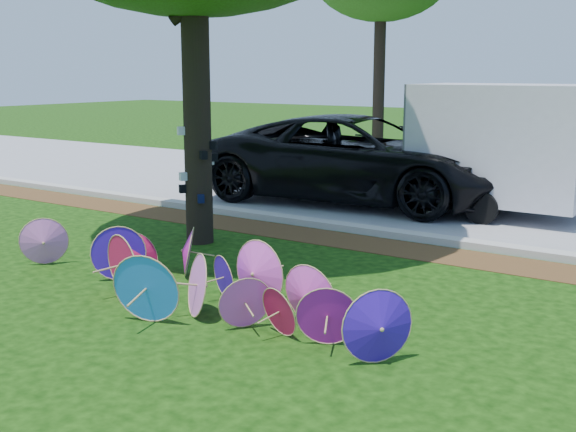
# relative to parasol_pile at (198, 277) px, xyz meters

# --- Properties ---
(ground) EXTENTS (90.00, 90.00, 0.00)m
(ground) POSITION_rel_parasol_pile_xyz_m (-0.16, -0.60, -0.36)
(ground) COLOR black
(ground) RESTS_ON ground
(mulch_strip) EXTENTS (90.00, 1.00, 0.01)m
(mulch_strip) POSITION_rel_parasol_pile_xyz_m (-0.16, 3.90, -0.36)
(mulch_strip) COLOR #472D16
(mulch_strip) RESTS_ON ground
(curb) EXTENTS (90.00, 0.30, 0.12)m
(curb) POSITION_rel_parasol_pile_xyz_m (-0.16, 4.60, -0.30)
(curb) COLOR #B7B5AD
(curb) RESTS_ON ground
(street) EXTENTS (90.00, 8.00, 0.01)m
(street) POSITION_rel_parasol_pile_xyz_m (-0.16, 8.75, -0.36)
(street) COLOR gray
(street) RESTS_ON ground
(parasol_pile) EXTENTS (6.20, 2.21, 0.82)m
(parasol_pile) POSITION_rel_parasol_pile_xyz_m (0.00, 0.00, 0.00)
(parasol_pile) COLOR #BD1443
(parasol_pile) RESTS_ON ground
(black_van) EXTENTS (6.86, 3.65, 1.84)m
(black_van) POSITION_rel_parasol_pile_xyz_m (-1.76, 7.21, 0.56)
(black_van) COLOR black
(black_van) RESTS_ON ground
(cargo_trailer) EXTENTS (3.17, 2.03, 2.81)m
(cargo_trailer) POSITION_rel_parasol_pile_xyz_m (1.20, 7.46, 1.04)
(cargo_trailer) COLOR silver
(cargo_trailer) RESTS_ON ground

